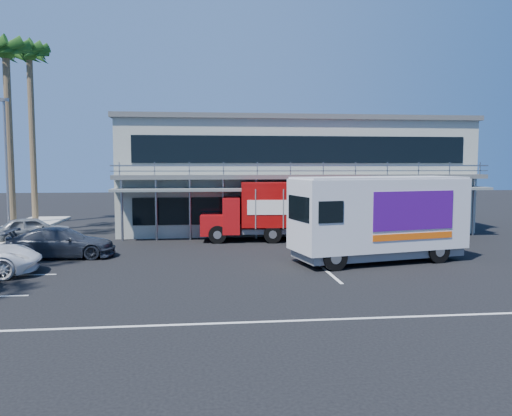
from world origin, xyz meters
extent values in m
plane|color=black|center=(0.00, 0.00, 0.00)|extent=(120.00, 120.00, 0.00)
cube|color=#999F92|center=(3.00, 15.00, 3.50)|extent=(22.00, 10.00, 7.00)
cube|color=#515454|center=(3.00, 15.00, 7.15)|extent=(22.40, 10.40, 0.30)
cube|color=#515454|center=(3.00, 9.40, 3.60)|extent=(22.00, 1.20, 0.25)
cube|color=gray|center=(3.00, 8.85, 4.10)|extent=(22.00, 0.08, 0.90)
cube|color=slate|center=(3.00, 9.10, 2.90)|extent=(22.00, 1.80, 0.15)
cube|color=black|center=(3.00, 9.98, 1.60)|extent=(20.00, 0.06, 1.60)
cube|color=black|center=(3.00, 9.98, 5.20)|extent=(20.00, 0.06, 1.60)
cylinder|color=brown|center=(-14.70, 13.00, 5.50)|extent=(0.44, 0.44, 11.00)
sphere|color=#1E4513|center=(-14.70, 13.00, 11.20)|extent=(1.10, 1.10, 1.10)
cylinder|color=brown|center=(-15.10, 18.50, 6.00)|extent=(0.44, 0.44, 12.00)
sphere|color=#1E4513|center=(-15.10, 18.50, 12.20)|extent=(1.10, 1.10, 1.10)
cylinder|color=gray|center=(-14.20, 11.00, 4.00)|extent=(0.14, 0.14, 8.00)
cube|color=gray|center=(-14.20, 11.00, 8.00)|extent=(0.50, 0.25, 0.18)
cube|color=#A00C0F|center=(-2.39, 8.88, 0.95)|extent=(1.47, 2.22, 1.14)
cube|color=#A00C0F|center=(-1.35, 8.81, 1.47)|extent=(1.11, 2.43, 1.99)
cube|color=black|center=(-1.35, 8.81, 2.04)|extent=(0.19, 2.01, 0.66)
cube|color=#A10B09|center=(3.00, 8.50, 2.08)|extent=(7.73, 2.89, 2.46)
cube|color=slate|center=(3.00, 8.50, 0.62)|extent=(7.70, 2.54, 0.28)
cube|color=white|center=(2.92, 7.31, 1.99)|extent=(6.96, 0.52, 0.81)
cube|color=white|center=(3.08, 9.69, 1.99)|extent=(6.96, 0.52, 0.81)
cylinder|color=black|center=(-2.18, 7.82, 0.49)|extent=(1.00, 0.35, 0.99)
cylinder|color=black|center=(-2.03, 9.90, 0.49)|extent=(1.00, 0.35, 0.99)
cylinder|color=black|center=(0.85, 7.61, 0.49)|extent=(1.00, 0.35, 0.99)
cylinder|color=black|center=(0.99, 9.69, 0.49)|extent=(1.00, 0.35, 0.99)
cylinder|color=black|center=(5.38, 7.29, 0.49)|extent=(1.00, 0.35, 0.99)
cylinder|color=black|center=(5.53, 9.37, 0.49)|extent=(1.00, 0.35, 0.99)
cube|color=silver|center=(4.78, 2.00, 2.15)|extent=(8.10, 4.23, 3.09)
cube|color=slate|center=(4.78, 2.00, 0.44)|extent=(7.75, 3.91, 0.39)
cube|color=black|center=(1.03, 1.18, 2.48)|extent=(0.52, 2.13, 1.05)
cube|color=silver|center=(4.78, 2.00, 3.73)|extent=(7.94, 4.15, 0.09)
cube|color=#4A0D7D|center=(5.92, 0.88, 2.37)|extent=(3.88, 0.88, 1.65)
cube|color=#4A0D7D|center=(5.35, 3.50, 2.37)|extent=(3.88, 0.88, 1.65)
cube|color=#F2590C|center=(5.93, 0.88, 1.27)|extent=(3.88, 0.87, 0.28)
cylinder|color=black|center=(2.33, 0.27, 0.53)|extent=(1.09, 0.50, 1.06)
cylinder|color=black|center=(1.84, 2.55, 0.53)|extent=(1.09, 0.50, 1.06)
cylinder|color=black|center=(7.29, 1.35, 0.53)|extent=(1.09, 0.50, 1.06)
cylinder|color=black|center=(6.79, 3.64, 0.53)|extent=(1.09, 0.50, 1.06)
imported|color=#2C313B|center=(-9.50, 4.49, 0.70)|extent=(4.82, 1.97, 1.40)
imported|color=gray|center=(-12.50, 9.76, 0.70)|extent=(4.40, 2.84, 1.39)
camera|label=1|loc=(-3.05, -19.27, 4.32)|focal=35.00mm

